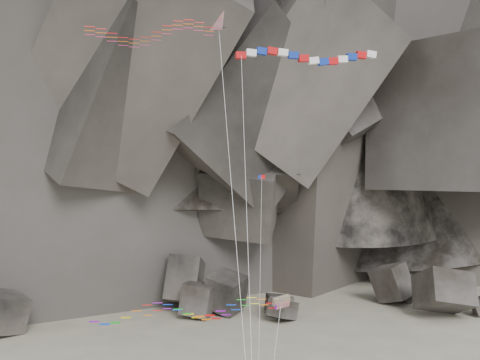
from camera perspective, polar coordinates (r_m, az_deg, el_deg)
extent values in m
cube|color=#47423F|center=(93.68, 15.37, -10.12)|extent=(5.52, 5.70, 4.38)
cube|color=#47423F|center=(81.48, -3.94, -11.44)|extent=(5.86, 5.74, 4.79)
cube|color=#47423F|center=(84.91, 18.77, -10.82)|extent=(7.63, 6.98, 7.26)
cube|color=#47423F|center=(82.31, -1.35, -11.13)|extent=(6.36, 7.21, 6.25)
cube|color=#47423F|center=(90.65, 14.20, -9.92)|extent=(6.20, 6.20, 6.40)
cube|color=#47423F|center=(82.79, 3.73, -11.84)|extent=(3.72, 3.30, 2.87)
cube|color=#47423F|center=(85.81, -5.26, -10.06)|extent=(6.67, 8.30, 8.03)
cube|color=#47423F|center=(79.54, 4.07, -12.41)|extent=(4.66, 4.47, 3.18)
cube|color=#47423F|center=(95.33, 16.48, -10.14)|extent=(4.04, 3.58, 3.53)
cube|color=#47423F|center=(88.15, 21.84, -11.24)|extent=(3.19, 3.50, 2.81)
cylinder|color=silver|center=(39.37, -0.51, -4.37)|extent=(0.20, 12.41, 29.15)
cube|color=red|center=(49.13, 0.07, 11.73)|extent=(0.83, 0.56, 0.54)
cube|color=white|center=(49.28, 1.06, 11.96)|extent=(0.86, 0.57, 0.60)
cube|color=#0D2995|center=(49.39, 2.06, 12.10)|extent=(0.89, 0.57, 0.64)
cube|color=red|center=(49.46, 3.07, 12.11)|extent=(0.89, 0.57, 0.64)
cube|color=white|center=(49.52, 4.07, 11.96)|extent=(0.87, 0.57, 0.61)
cube|color=#0D2995|center=(49.59, 5.07, 11.69)|extent=(0.84, 0.57, 0.55)
cube|color=red|center=(49.72, 6.04, 11.39)|extent=(0.86, 0.57, 0.59)
cube|color=white|center=(49.93, 6.98, 11.15)|extent=(0.88, 0.57, 0.63)
cube|color=#0D2995|center=(50.22, 7.90, 11.04)|extent=(0.89, 0.57, 0.65)
cube|color=red|center=(50.57, 8.79, 11.07)|extent=(0.88, 0.57, 0.62)
cube|color=white|center=(50.97, 9.67, 11.21)|extent=(0.85, 0.57, 0.57)
cube|color=#0D2995|center=(51.37, 10.54, 11.39)|extent=(0.85, 0.57, 0.57)
cube|color=red|center=(51.74, 11.41, 11.53)|extent=(0.88, 0.57, 0.62)
cube|color=white|center=(52.05, 12.29, 11.55)|extent=(0.89, 0.57, 0.65)
cylinder|color=silver|center=(40.91, 0.72, -5.42)|extent=(2.11, 14.92, 27.35)
cube|color=#D1CA0B|center=(46.02, 3.95, -11.32)|extent=(1.45, 1.00, 0.82)
cube|color=#0CB219|center=(45.90, 4.01, -11.75)|extent=(1.21, 0.78, 0.56)
cube|color=red|center=(48.02, 2.08, 0.29)|extent=(0.51, 0.18, 0.33)
cube|color=#0D2995|center=(47.99, 1.88, 0.29)|extent=(0.19, 0.09, 0.34)
cylinder|color=silver|center=(41.72, 1.87, -12.09)|extent=(3.68, 14.45, 17.61)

